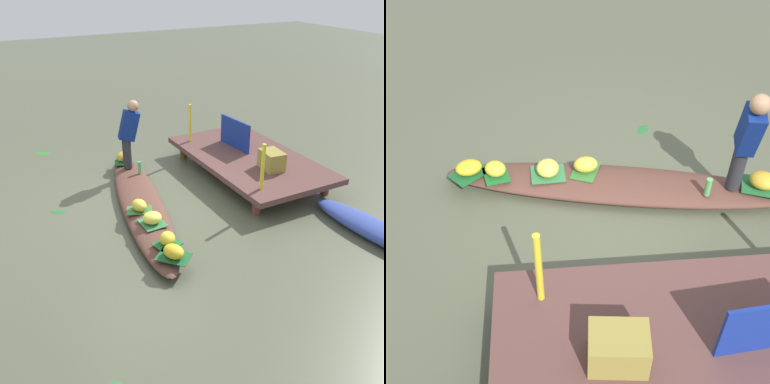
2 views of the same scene
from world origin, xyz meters
The scene contains 22 objects.
canal_water centered at (0.00, 0.00, 0.00)m, with size 40.00×40.00×0.00m, color #515540.
dock_platform centered at (-0.29, 2.28, 0.32)m, with size 3.20×1.80×0.37m.
vendor_boat centered at (0.00, 0.00, 0.10)m, with size 4.02×0.66×0.19m, color brown.
moored_boat centered at (2.35, 2.68, 0.11)m, with size 2.17×0.51×0.22m, color #314396.
leaf_mat_0 centered at (-1.56, 0.28, 0.20)m, with size 0.42×0.34×0.01m, color #226733.
banana_bunch_0 centered at (-1.56, 0.28, 0.29)m, with size 0.30×0.26×0.17m, color gold.
leaf_mat_1 centered at (0.79, -0.14, 0.20)m, with size 0.39×0.33×0.01m, color #347541.
banana_bunch_1 centered at (0.79, -0.14, 0.28)m, with size 0.28×0.25×0.17m, color #EBE14D.
leaf_mat_2 centered at (1.38, -0.18, 0.20)m, with size 0.34×0.27×0.01m, color #1C632A.
banana_bunch_2 centered at (1.38, -0.18, 0.29)m, with size 0.24×0.21×0.17m, color yellow.
leaf_mat_3 centered at (0.36, -0.17, 0.20)m, with size 0.39×0.27×0.01m, color #367030.
banana_bunch_3 centered at (0.36, -0.17, 0.28)m, with size 0.28×0.21×0.17m, color gold.
leaf_mat_4 centered at (1.68, -0.23, 0.20)m, with size 0.42×0.30×0.01m, color #195829.
banana_bunch_4 centered at (1.68, -0.23, 0.28)m, with size 0.30×0.23×0.16m, color gold.
vendor_person centered at (-1.22, 0.31, 0.90)m, with size 0.26×0.43×1.25m.
water_bottle centered at (-0.91, 0.35, 0.30)m, with size 0.07×0.07×0.22m, color #55A95D.
market_banner centered at (-0.79, 2.28, 0.65)m, with size 0.86×0.03×0.56m, color navy.
railing_post_west centered at (-1.49, 1.68, 0.75)m, with size 0.06×0.06×0.75m, color yellow.
railing_post_east centered at (0.91, 1.68, 0.75)m, with size 0.06×0.06×0.75m, color yellow.
produce_crate centered at (0.36, 2.29, 0.53)m, with size 0.44×0.32×0.32m, color olive.
drifting_plant_1 centered at (-0.53, -1.22, 0.00)m, with size 0.25×0.13×0.01m, color #256730.
drifting_plant_2 centered at (-3.17, -0.95, 0.00)m, with size 0.31×0.15×0.01m, color #258A28.
Camera 1 is at (5.84, -2.18, 3.51)m, focal length 40.95 mm.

